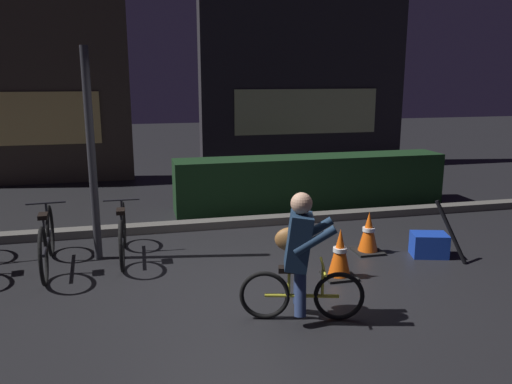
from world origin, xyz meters
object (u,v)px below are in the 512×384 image
blue_crate (429,245)px  closed_umbrella (451,232)px  parked_bike_center_left (123,233)px  traffic_cone_far (368,233)px  traffic_cone_near (340,254)px  parked_bike_left_mid (47,241)px  cyclist (300,256)px  street_post (92,157)px

blue_crate → closed_umbrella: size_ratio=0.52×
parked_bike_center_left → blue_crate: (3.83, -0.84, -0.18)m
parked_bike_center_left → traffic_cone_far: (3.13, -0.53, -0.06)m
traffic_cone_near → parked_bike_left_mid: bearing=162.2°
parked_bike_center_left → cyclist: (1.65, -2.11, 0.30)m
closed_umbrella → cyclist: bearing=61.0°
traffic_cone_near → cyclist: cyclist is taller
parked_bike_center_left → blue_crate: bearing=-101.8°
parked_bike_left_mid → parked_bike_center_left: (0.87, 0.18, -0.02)m
traffic_cone_far → cyclist: 2.19m
blue_crate → closed_umbrella: bearing=-63.2°
parked_bike_center_left → closed_umbrella: 4.11m
blue_crate → traffic_cone_near: bearing=-164.1°
parked_bike_left_mid → traffic_cone_far: parked_bike_left_mid is taller
traffic_cone_far → blue_crate: traffic_cone_far is taller
parked_bike_center_left → traffic_cone_far: parked_bike_center_left is taller
parked_bike_center_left → blue_crate: 3.93m
street_post → parked_bike_left_mid: street_post is taller
parked_bike_left_mid → traffic_cone_near: (3.30, -1.06, -0.07)m
parked_bike_left_mid → parked_bike_center_left: bearing=-82.2°
traffic_cone_near → parked_bike_center_left: bearing=153.0°
blue_crate → street_post: bearing=167.8°
street_post → closed_umbrella: size_ratio=3.09×
traffic_cone_far → cyclist: (-1.47, -1.57, 0.36)m
cyclist → blue_crate: bearing=45.6°
traffic_cone_far → blue_crate: (0.71, -0.31, -0.12)m
parked_bike_center_left → traffic_cone_far: bearing=-99.1°
blue_crate → parked_bike_center_left: bearing=167.6°
parked_bike_center_left → traffic_cone_near: parked_bike_center_left is taller
street_post → parked_bike_left_mid: (-0.56, -0.24, -0.97)m
traffic_cone_far → cyclist: cyclist is taller
street_post → blue_crate: size_ratio=5.97×
parked_bike_left_mid → traffic_cone_far: bearing=-99.0°
street_post → parked_bike_center_left: size_ratio=1.69×
street_post → blue_crate: bearing=-12.2°
parked_bike_left_mid → blue_crate: parked_bike_left_mid is taller
parked_bike_left_mid → cyclist: (2.53, -1.93, 0.28)m
street_post → cyclist: street_post is taller
parked_bike_left_mid → blue_crate: size_ratio=3.77×
traffic_cone_far → street_post: bearing=170.2°
parked_bike_center_left → closed_umbrella: size_ratio=1.82×
parked_bike_center_left → closed_umbrella: bearing=-104.8°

